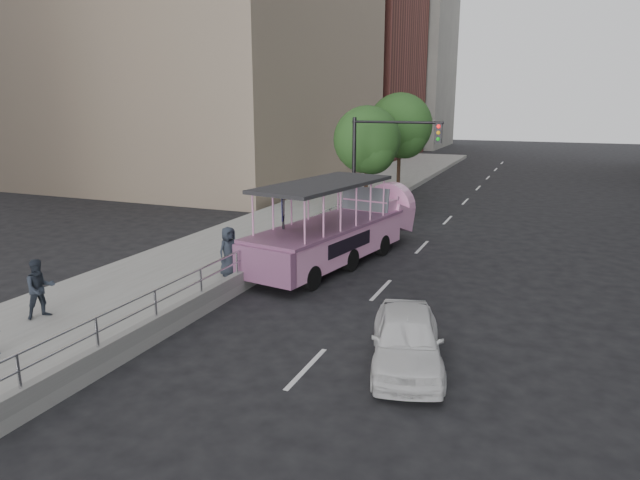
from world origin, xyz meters
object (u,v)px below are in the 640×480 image
at_px(pedestrian_mid, 40,288).
at_px(traffic_signal, 379,155).
at_px(pedestrian_far, 229,251).
at_px(street_tree_far, 401,128).
at_px(duck_boat, 341,230).
at_px(car, 407,339).
at_px(parking_sign, 283,224).
at_px(street_tree_near, 368,142).

bearing_deg(pedestrian_mid, traffic_signal, 7.18).
bearing_deg(pedestrian_far, street_tree_far, 17.79).
xyz_separation_m(duck_boat, pedestrian_far, (-2.38, -4.20, -0.04)).
relative_size(car, pedestrian_mid, 2.44).
distance_m(pedestrian_far, parking_sign, 2.21).
relative_size(duck_boat, car, 2.49).
xyz_separation_m(duck_boat, car, (4.50, -7.89, -0.50)).
distance_m(pedestrian_far, traffic_signal, 10.32).
bearing_deg(pedestrian_mid, parking_sign, -3.84).
height_order(pedestrian_far, street_tree_near, street_tree_near).
height_order(duck_boat, pedestrian_far, duck_boat).
xyz_separation_m(duck_boat, street_tree_far, (-1.66, 15.04, 3.14)).
bearing_deg(pedestrian_far, parking_sign, -12.38).
height_order(traffic_signal, street_tree_near, street_tree_near).
distance_m(pedestrian_mid, street_tree_near, 18.85).
distance_m(parking_sign, traffic_signal, 8.27).
height_order(duck_boat, street_tree_near, street_tree_near).
height_order(pedestrian_far, street_tree_far, street_tree_far).
xyz_separation_m(duck_boat, street_tree_near, (-1.86, 9.04, 2.66)).
xyz_separation_m(car, street_tree_near, (-6.36, 16.93, 3.16)).
xyz_separation_m(pedestrian_far, parking_sign, (1.13, 1.78, 0.66)).
relative_size(pedestrian_mid, parking_sign, 0.56).
bearing_deg(duck_boat, pedestrian_mid, -118.46).
relative_size(car, traffic_signal, 0.75).
bearing_deg(parking_sign, pedestrian_mid, -118.79).
bearing_deg(street_tree_far, street_tree_near, -91.91).
xyz_separation_m(pedestrian_mid, street_tree_far, (3.40, 24.37, 3.21)).
xyz_separation_m(car, street_tree_far, (-6.16, 22.93, 3.64)).
bearing_deg(street_tree_near, parking_sign, -86.97).
bearing_deg(pedestrian_far, duck_boat, -9.66).
xyz_separation_m(duck_boat, parking_sign, (-1.26, -2.42, 0.62)).
xyz_separation_m(car, pedestrian_far, (-6.88, 3.69, 0.46)).
relative_size(pedestrian_far, street_tree_near, 0.29).
xyz_separation_m(car, pedestrian_mid, (-9.56, -1.44, 0.43)).
height_order(car, pedestrian_mid, pedestrian_mid).
bearing_deg(car, parking_sign, 121.17).
height_order(pedestrian_far, traffic_signal, traffic_signal).
relative_size(parking_sign, traffic_signal, 0.55).
distance_m(car, parking_sign, 8.02).
xyz_separation_m(pedestrian_far, traffic_signal, (2.12, 9.81, 2.37)).
distance_m(duck_boat, pedestrian_far, 4.83).
height_order(pedestrian_mid, parking_sign, parking_sign).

